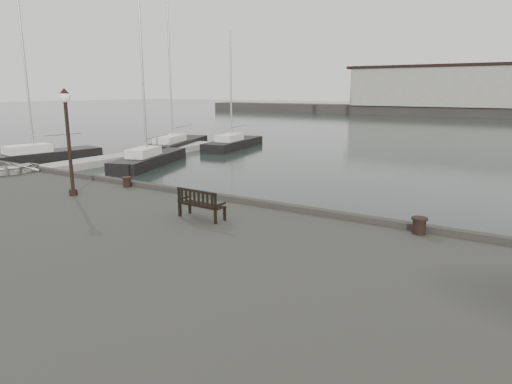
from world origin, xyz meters
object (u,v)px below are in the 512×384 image
lamp_post (67,128)px  yacht_c (150,162)px  yacht_d (234,146)px  bench (201,209)px  yacht_b (175,147)px  bollard_left (127,182)px  yacht_a (41,159)px  dinghy (11,168)px  bollard_right (419,226)px

lamp_post → yacht_c: (-9.64, 13.37, -3.85)m
yacht_d → bench: bearing=-66.6°
yacht_b → yacht_c: 9.31m
bollard_left → yacht_b: (-14.96, 19.21, -1.52)m
yacht_c → yacht_a: bearing=-177.2°
lamp_post → dinghy: lamp_post is taller
bollard_left → lamp_post: lamp_post is taller
yacht_c → yacht_d: 11.70m
bench → lamp_post: lamp_post is taller
yacht_a → yacht_d: 16.82m
bollard_right → yacht_b: bearing=144.1°
dinghy → yacht_b: yacht_b is taller
yacht_c → dinghy: bearing=-94.4°
lamp_post → yacht_d: size_ratio=0.35×
bollard_left → dinghy: dinghy is taller
bollard_right → yacht_c: bearing=152.7°
bollard_right → dinghy: 18.60m
bollard_left → bollard_right: (11.60, 0.00, 0.03)m
bollard_left → yacht_b: yacht_b is taller
lamp_post → bollard_left: bearing=76.1°
yacht_b → yacht_c: yacht_b is taller
bollard_right → bollard_left: bearing=180.0°
bollard_left → bollard_right: 11.60m
yacht_b → yacht_d: yacht_b is taller
lamp_post → yacht_d: (-10.35, 25.06, -3.86)m
dinghy → yacht_c: bearing=101.9°
yacht_b → yacht_d: size_ratio=1.33×
yacht_c → yacht_d: bearing=74.4°
bench → dinghy: (-12.54, 1.17, -0.02)m
bollard_right → yacht_a: (-30.06, 7.88, -1.55)m
yacht_b → yacht_c: (4.79, -7.98, -0.00)m
bollard_left → yacht_d: yacht_d is taller
yacht_d → yacht_a: bearing=-126.7°
lamp_post → yacht_d: bearing=112.5°
bollard_right → yacht_b: yacht_b is taller
yacht_a → yacht_d: size_ratio=1.11×
yacht_a → yacht_b: yacht_b is taller
bollard_right → dinghy: size_ratio=0.18×
bench → yacht_c: yacht_c is taller
yacht_a → yacht_b: (3.50, 11.32, 0.01)m
bollard_right → yacht_a: bearing=165.3°
yacht_b → yacht_d: (4.07, 3.70, -0.01)m
dinghy → yacht_b: size_ratio=0.17×
yacht_c → bollard_left: bearing=-67.0°
dinghy → bollard_right: bearing=-0.3°
bollard_left → yacht_d: 25.41m
yacht_a → lamp_post: bearing=-20.8°
yacht_c → bench: bearing=-59.3°
yacht_a → yacht_d: (7.57, 15.02, -0.01)m
dinghy → yacht_a: 14.51m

